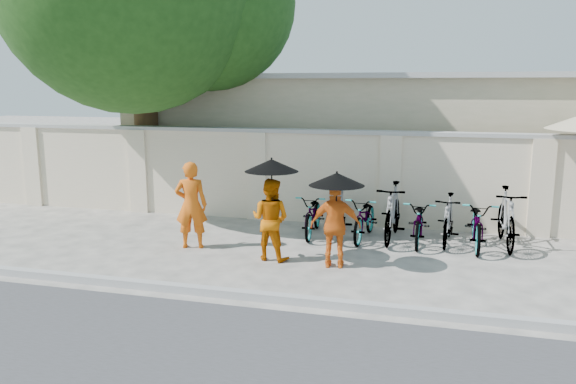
# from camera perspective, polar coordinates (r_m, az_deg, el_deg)

# --- Properties ---
(ground) EXTENTS (80.00, 80.00, 0.00)m
(ground) POSITION_cam_1_polar(r_m,az_deg,el_deg) (9.90, -3.08, -7.10)
(ground) COLOR #BDB4A9
(kerb) EXTENTS (40.00, 0.16, 0.12)m
(kerb) POSITION_cam_1_polar(r_m,az_deg,el_deg) (8.37, -6.72, -10.12)
(kerb) COLOR #9D9D9D
(kerb) RESTS_ON ground
(compound_wall) EXTENTS (20.00, 0.30, 2.00)m
(compound_wall) POSITION_cam_1_polar(r_m,az_deg,el_deg) (12.48, 5.80, 1.32)
(compound_wall) COLOR beige
(compound_wall) RESTS_ON ground
(building_behind) EXTENTS (14.00, 6.00, 3.20)m
(building_behind) POSITION_cam_1_polar(r_m,az_deg,el_deg) (16.05, 11.57, 5.41)
(building_behind) COLOR #BEAE91
(building_behind) RESTS_ON ground
(monk_left) EXTENTS (0.69, 0.54, 1.65)m
(monk_left) POSITION_cam_1_polar(r_m,az_deg,el_deg) (10.70, -9.82, -1.31)
(monk_left) COLOR #DC5A0F
(monk_left) RESTS_ON ground
(monk_center) EXTENTS (0.79, 0.66, 1.45)m
(monk_center) POSITION_cam_1_polar(r_m,az_deg,el_deg) (9.85, -1.80, -2.78)
(monk_center) COLOR #BD5904
(monk_center) RESTS_ON ground
(parasol_center) EXTENTS (0.93, 0.93, 0.98)m
(parasol_center) POSITION_cam_1_polar(r_m,az_deg,el_deg) (9.58, -1.68, 2.73)
(parasol_center) COLOR black
(parasol_center) RESTS_ON ground
(monk_right) EXTENTS (0.89, 0.46, 1.45)m
(monk_right) POSITION_cam_1_polar(r_m,az_deg,el_deg) (9.45, 4.86, -3.43)
(monk_right) COLOR orange
(monk_right) RESTS_ON ground
(parasol_right) EXTENTS (0.93, 0.93, 0.82)m
(parasol_right) POSITION_cam_1_polar(r_m,az_deg,el_deg) (9.21, 4.97, 1.31)
(parasol_right) COLOR black
(parasol_right) RESTS_ON ground
(bike_0) EXTENTS (0.69, 1.71, 0.88)m
(bike_0) POSITION_cam_1_polar(r_m,az_deg,el_deg) (11.50, 2.62, -2.28)
(bike_0) COLOR #9B9B9B
(bike_0) RESTS_ON ground
(bike_1) EXTENTS (0.78, 1.96, 1.15)m
(bike_1) POSITION_cam_1_polar(r_m,az_deg,el_deg) (11.46, 5.31, -1.69)
(bike_1) COLOR #9B9B9B
(bike_1) RESTS_ON ground
(bike_2) EXTENTS (0.74, 1.74, 0.89)m
(bike_2) POSITION_cam_1_polar(r_m,az_deg,el_deg) (11.28, 7.84, -2.60)
(bike_2) COLOR #9B9B9B
(bike_2) RESTS_ON ground
(bike_3) EXTENTS (0.65, 1.93, 1.15)m
(bike_3) POSITION_cam_1_polar(r_m,az_deg,el_deg) (11.28, 10.59, -2.03)
(bike_3) COLOR #9B9B9B
(bike_3) RESTS_ON ground
(bike_4) EXTENTS (0.60, 1.69, 0.88)m
(bike_4) POSITION_cam_1_polar(r_m,az_deg,el_deg) (11.19, 13.24, -2.92)
(bike_4) COLOR #9B9B9B
(bike_4) RESTS_ON ground
(bike_5) EXTENTS (0.62, 1.65, 0.97)m
(bike_5) POSITION_cam_1_polar(r_m,az_deg,el_deg) (11.29, 15.96, -2.71)
(bike_5) COLOR #9B9B9B
(bike_5) RESTS_ON ground
(bike_6) EXTENTS (0.63, 1.78, 0.94)m
(bike_6) POSITION_cam_1_polar(r_m,az_deg,el_deg) (11.17, 18.69, -3.09)
(bike_6) COLOR #9B9B9B
(bike_6) RESTS_ON ground
(bike_7) EXTENTS (0.60, 1.90, 1.13)m
(bike_7) POSITION_cam_1_polar(r_m,az_deg,el_deg) (11.43, 21.30, -2.46)
(bike_7) COLOR #9B9B9B
(bike_7) RESTS_ON ground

